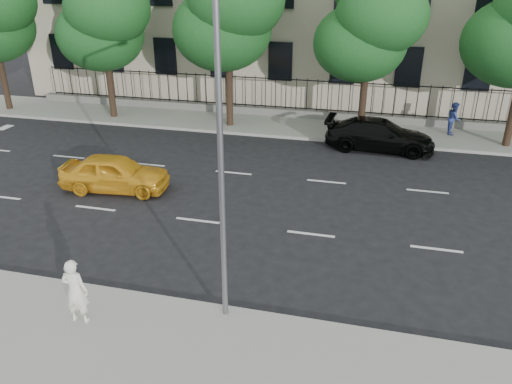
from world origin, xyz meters
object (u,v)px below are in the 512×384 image
(yellow_taxi, at_px, (115,173))
(black_sedan, at_px, (380,135))
(street_light, at_px, (227,116))
(woman_near, at_px, (75,291))

(yellow_taxi, bearing_deg, black_sedan, -59.83)
(yellow_taxi, relative_size, black_sedan, 0.82)
(street_light, relative_size, woman_near, 4.59)
(woman_near, bearing_deg, black_sedan, -118.78)
(woman_near, bearing_deg, street_light, -157.93)
(black_sedan, distance_m, woman_near, 16.46)
(yellow_taxi, bearing_deg, woman_near, -163.90)
(black_sedan, xyz_separation_m, woman_near, (-6.90, -14.94, 0.28))
(black_sedan, bearing_deg, woman_near, 158.17)
(street_light, distance_m, yellow_taxi, 9.88)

